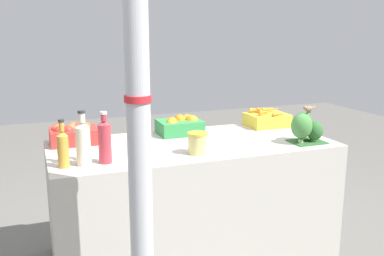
{
  "coord_description": "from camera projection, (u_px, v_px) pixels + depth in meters",
  "views": [
    {
      "loc": [
        -0.96,
        -2.55,
        1.52
      ],
      "look_at": [
        0.0,
        0.0,
        0.9
      ],
      "focal_mm": 40.0,
      "sensor_mm": 36.0,
      "label": 1
    }
  ],
  "objects": [
    {
      "name": "ground_plane",
      "position": [
        192.0,
        253.0,
        2.99
      ],
      "size": [
        10.0,
        10.0,
        0.0
      ],
      "primitive_type": "plane",
      "color": "#605E59"
    },
    {
      "name": "market_table",
      "position": [
        192.0,
        200.0,
        2.9
      ],
      "size": [
        1.83,
        0.84,
        0.8
      ],
      "primitive_type": "cube",
      "color": "#B7B2A8",
      "rests_on": "ground_plane"
    },
    {
      "name": "support_pole",
      "position": [
        139.0,
        123.0,
        1.88
      ],
      "size": [
        0.12,
        0.12,
        2.24
      ],
      "color": "#B7BABF",
      "rests_on": "ground_plane"
    },
    {
      "name": "apple_crate",
      "position": [
        72.0,
        134.0,
        2.8
      ],
      "size": [
        0.3,
        0.24,
        0.13
      ],
      "color": "red",
      "rests_on": "market_table"
    },
    {
      "name": "orange_crate",
      "position": [
        181.0,
        125.0,
        3.05
      ],
      "size": [
        0.3,
        0.24,
        0.14
      ],
      "color": "#2D8442",
      "rests_on": "market_table"
    },
    {
      "name": "carrot_crate",
      "position": [
        267.0,
        119.0,
        3.29
      ],
      "size": [
        0.3,
        0.25,
        0.14
      ],
      "color": "gold",
      "rests_on": "market_table"
    },
    {
      "name": "broccoli_pile",
      "position": [
        305.0,
        127.0,
        2.8
      ],
      "size": [
        0.24,
        0.19,
        0.2
      ],
      "color": "#2D602D",
      "rests_on": "market_table"
    },
    {
      "name": "juice_bottle_amber",
      "position": [
        63.0,
        148.0,
        2.29
      ],
      "size": [
        0.06,
        0.06,
        0.26
      ],
      "color": "gold",
      "rests_on": "market_table"
    },
    {
      "name": "juice_bottle_cloudy",
      "position": [
        83.0,
        142.0,
        2.32
      ],
      "size": [
        0.08,
        0.08,
        0.3
      ],
      "color": "beige",
      "rests_on": "market_table"
    },
    {
      "name": "juice_bottle_ruby",
      "position": [
        105.0,
        141.0,
        2.36
      ],
      "size": [
        0.07,
        0.07,
        0.29
      ],
      "color": "#B2333D",
      "rests_on": "market_table"
    },
    {
      "name": "pickle_jar",
      "position": [
        198.0,
        143.0,
        2.55
      ],
      "size": [
        0.12,
        0.12,
        0.13
      ],
      "color": "#D1CC75",
      "rests_on": "market_table"
    },
    {
      "name": "sparrow_bird",
      "position": [
        308.0,
        109.0,
        2.76
      ],
      "size": [
        0.13,
        0.06,
        0.05
      ],
      "rotation": [
        0.0,
        0.0,
        -2.78
      ],
      "color": "#4C3D2D",
      "rests_on": "broccoli_pile"
    }
  ]
}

